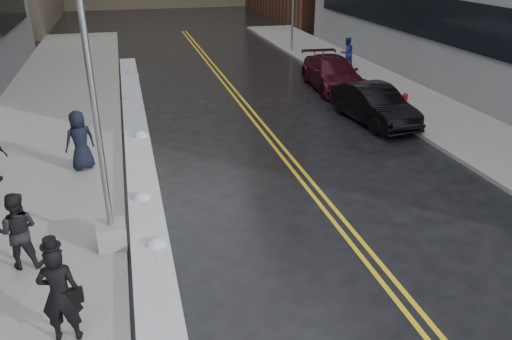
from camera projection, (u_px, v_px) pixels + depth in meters
ground at (269, 278)px, 11.01m from camera, size 160.00×160.00×0.00m
sidewalk_west at (45, 141)px, 18.46m from camera, size 5.50×50.00×0.15m
sidewalk_east at (423, 109)px, 22.09m from camera, size 4.00×50.00×0.15m
lane_line_left at (257, 125)px, 20.36m from camera, size 0.12×50.00×0.01m
lane_line_right at (264, 124)px, 20.43m from camera, size 0.12×50.00×0.01m
snow_ridge at (139, 150)px, 17.42m from camera, size 0.90×30.00×0.34m
lamppost at (101, 154)px, 10.96m from camera, size 0.65×0.65×7.62m
fire_hydrant at (404, 100)px, 21.66m from camera, size 0.26×0.26×0.73m
traffic_signal at (293, 0)px, 32.71m from camera, size 0.16×0.20×6.00m
pedestrian_fedora at (60, 294)px, 8.74m from camera, size 0.76×0.55×1.97m
pedestrian_b at (18, 231)px, 10.84m from camera, size 0.94×0.76×1.80m
pedestrian_c at (80, 140)px, 15.68m from camera, size 1.10×0.93×1.91m
pedestrian_east at (347, 53)px, 28.74m from camera, size 0.99×0.85×1.76m
car_black at (374, 104)px, 20.35m from camera, size 2.10×4.80×1.54m
car_maroon at (333, 73)px, 25.15m from camera, size 2.59×5.58×1.58m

